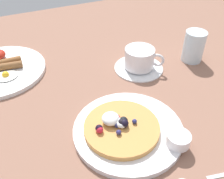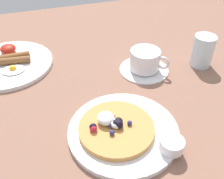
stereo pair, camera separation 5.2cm
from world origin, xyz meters
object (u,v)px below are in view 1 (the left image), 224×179
object	(u,v)px
coffee_cup	(140,58)
coffee_saucer	(139,67)
syrup_ramekin	(178,139)
water_glass	(194,46)
pancake_plate	(128,130)
teaspoon	(202,179)

from	to	relation	value
coffee_cup	coffee_saucer	bearing A→B (deg)	137.40
syrup_ramekin	water_glass	distance (cm)	37.22
coffee_cup	syrup_ramekin	bearing A→B (deg)	-103.66
pancake_plate	coffee_cup	xyz separation A→B (cm)	(14.78, 21.68, 3.24)
pancake_plate	syrup_ramekin	xyz separation A→B (cm)	(7.53, -8.17, 2.03)
coffee_saucer	water_glass	bearing A→B (deg)	-7.89
pancake_plate	water_glass	distance (cm)	38.07
syrup_ramekin	teaspoon	xyz separation A→B (cm)	(-0.03, -8.40, -2.48)
coffee_cup	pancake_plate	bearing A→B (deg)	-124.29
coffee_saucer	coffee_cup	bearing A→B (deg)	-42.60
syrup_ramekin	water_glass	size ratio (longest dim) A/B	0.52
syrup_ramekin	coffee_cup	world-z (taller)	coffee_cup
pancake_plate	teaspoon	size ratio (longest dim) A/B	1.49
coffee_cup	teaspoon	size ratio (longest dim) A/B	0.61
syrup_ramekin	water_glass	world-z (taller)	water_glass
syrup_ramekin	water_glass	bearing A→B (deg)	47.67
coffee_cup	water_glass	distance (cm)	17.95
pancake_plate	teaspoon	distance (cm)	18.19
pancake_plate	syrup_ramekin	distance (cm)	11.29
syrup_ramekin	pancake_plate	bearing A→B (deg)	132.68
teaspoon	water_glass	distance (cm)	43.99
coffee_saucer	teaspoon	xyz separation A→B (cm)	(-7.18, -38.34, -0.18)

